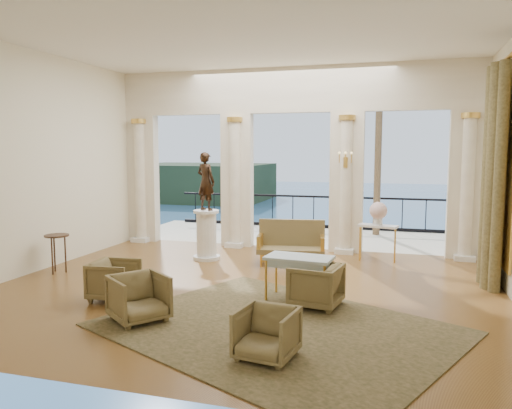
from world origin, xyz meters
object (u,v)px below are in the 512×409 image
(statue, at_px, (206,181))
(side_table, at_px, (57,240))
(armchair_b, at_px, (267,331))
(pedestal, at_px, (206,236))
(settee, at_px, (291,243))
(armchair_c, at_px, (316,283))
(game_table, at_px, (299,261))
(armchair_d, at_px, (114,278))
(armchair_a, at_px, (139,296))
(console_table, at_px, (378,231))

(statue, distance_m, side_table, 3.36)
(armchair_b, bearing_deg, pedestal, 127.65)
(statue, bearing_deg, side_table, 61.23)
(settee, bearing_deg, statue, 173.37)
(armchair_c, height_order, game_table, armchair_c)
(armchair_b, height_order, armchair_d, armchair_d)
(armchair_a, distance_m, game_table, 2.65)
(armchair_a, relative_size, side_table, 0.97)
(armchair_c, bearing_deg, settee, -151.35)
(armchair_a, relative_size, settee, 0.50)
(console_table, distance_m, side_table, 6.88)
(statue, bearing_deg, armchair_a, 119.92)
(game_table, bearing_deg, armchair_a, -134.81)
(settee, height_order, side_table, settee)
(armchair_c, distance_m, side_table, 5.47)
(pedestal, xyz_separation_m, statue, (0.00, 0.00, 1.24))
(statue, xyz_separation_m, console_table, (3.76, 0.96, -1.11))
(armchair_b, relative_size, statue, 0.52)
(armchair_d, distance_m, pedestal, 3.32)
(settee, bearing_deg, armchair_b, -90.15)
(console_table, bearing_deg, game_table, -94.29)
(armchair_d, relative_size, settee, 0.48)
(armchair_b, bearing_deg, statue, 127.65)
(armchair_c, relative_size, statue, 0.59)
(console_table, bearing_deg, pedestal, -152.13)
(settee, bearing_deg, side_table, -163.48)
(settee, distance_m, game_table, 2.66)
(armchair_b, xyz_separation_m, side_table, (-5.18, 2.87, 0.33))
(console_table, bearing_deg, settee, -140.51)
(armchair_d, bearing_deg, settee, -39.53)
(side_table, bearing_deg, armchair_b, -28.97)
(armchair_a, bearing_deg, pedestal, 45.88)
(armchair_b, bearing_deg, armchair_c, 92.18)
(armchair_d, bearing_deg, armchair_a, -137.47)
(pedestal, height_order, side_table, pedestal)
(armchair_b, bearing_deg, armchair_d, 160.87)
(settee, distance_m, side_table, 4.88)
(armchair_b, bearing_deg, side_table, 159.42)
(side_table, bearing_deg, game_table, -5.09)
(armchair_b, distance_m, armchair_c, 2.16)
(settee, relative_size, game_table, 1.34)
(armchair_b, xyz_separation_m, pedestal, (-2.74, 4.89, 0.20))
(settee, height_order, game_table, settee)
(armchair_a, distance_m, armchair_c, 2.74)
(armchair_a, bearing_deg, game_table, -13.32)
(armchair_a, bearing_deg, armchair_c, -22.05)
(settee, bearing_deg, game_table, -83.99)
(armchair_d, height_order, console_table, console_table)
(armchair_b, distance_m, pedestal, 5.61)
(armchair_b, xyz_separation_m, console_table, (1.02, 5.85, 0.33))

